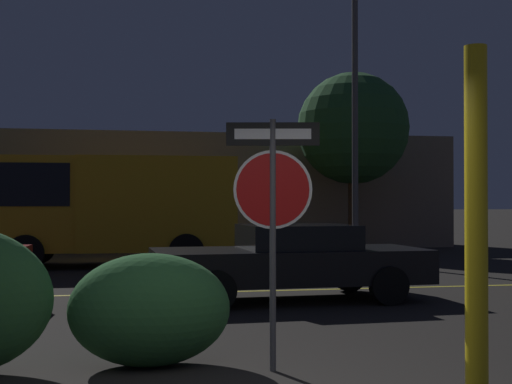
{
  "coord_description": "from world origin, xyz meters",
  "views": [
    {
      "loc": [
        -0.83,
        -4.79,
        1.6
      ],
      "look_at": [
        0.74,
        3.5,
        1.71
      ],
      "focal_mm": 50.0,
      "sensor_mm": 36.0,
      "label": 1
    }
  ],
  "objects_px": {
    "passing_car_2": "(291,261)",
    "delivery_truck": "(101,203)",
    "tree_1": "(353,129)",
    "street_lamp": "(355,85)",
    "yellow_pole_right": "(476,237)",
    "stop_sign": "(273,192)",
    "hedge_bush_2": "(150,310)"
  },
  "relations": [
    {
      "from": "passing_car_2",
      "to": "delivery_truck",
      "type": "relative_size",
      "value": 0.74
    },
    {
      "from": "passing_car_2",
      "to": "tree_1",
      "type": "relative_size",
      "value": 0.8
    },
    {
      "from": "street_lamp",
      "to": "tree_1",
      "type": "height_order",
      "value": "street_lamp"
    },
    {
      "from": "yellow_pole_right",
      "to": "street_lamp",
      "type": "distance_m",
      "value": 14.08
    },
    {
      "from": "stop_sign",
      "to": "street_lamp",
      "type": "relative_size",
      "value": 0.32
    },
    {
      "from": "passing_car_2",
      "to": "hedge_bush_2",
      "type": "bearing_deg",
      "value": 147.81
    },
    {
      "from": "stop_sign",
      "to": "delivery_truck",
      "type": "xyz_separation_m",
      "value": [
        -1.9,
        11.3,
        -0.12
      ]
    },
    {
      "from": "delivery_truck",
      "to": "street_lamp",
      "type": "xyz_separation_m",
      "value": [
        6.51,
        -0.04,
        3.08
      ]
    },
    {
      "from": "street_lamp",
      "to": "yellow_pole_right",
      "type": "bearing_deg",
      "value": -105.11
    },
    {
      "from": "hedge_bush_2",
      "to": "tree_1",
      "type": "xyz_separation_m",
      "value": [
        6.92,
        14.53,
        3.35
      ]
    },
    {
      "from": "delivery_truck",
      "to": "tree_1",
      "type": "bearing_deg",
      "value": -63.1
    },
    {
      "from": "stop_sign",
      "to": "yellow_pole_right",
      "type": "xyz_separation_m",
      "value": [
        1.04,
        -1.95,
        -0.34
      ]
    },
    {
      "from": "hedge_bush_2",
      "to": "passing_car_2",
      "type": "relative_size",
      "value": 0.35
    },
    {
      "from": "hedge_bush_2",
      "to": "street_lamp",
      "type": "relative_size",
      "value": 0.21
    },
    {
      "from": "yellow_pole_right",
      "to": "tree_1",
      "type": "xyz_separation_m",
      "value": [
        4.74,
        16.88,
        2.55
      ]
    },
    {
      "from": "hedge_bush_2",
      "to": "delivery_truck",
      "type": "relative_size",
      "value": 0.25
    },
    {
      "from": "street_lamp",
      "to": "tree_1",
      "type": "bearing_deg",
      "value": 72.26
    },
    {
      "from": "stop_sign",
      "to": "hedge_bush_2",
      "type": "xyz_separation_m",
      "value": [
        -1.13,
        0.4,
        -1.14
      ]
    },
    {
      "from": "stop_sign",
      "to": "hedge_bush_2",
      "type": "bearing_deg",
      "value": 172.27
    },
    {
      "from": "passing_car_2",
      "to": "street_lamp",
      "type": "xyz_separation_m",
      "value": [
        3.33,
        6.63,
        4.01
      ]
    },
    {
      "from": "stop_sign",
      "to": "delivery_truck",
      "type": "height_order",
      "value": "delivery_truck"
    },
    {
      "from": "street_lamp",
      "to": "delivery_truck",
      "type": "bearing_deg",
      "value": 179.63
    },
    {
      "from": "tree_1",
      "to": "yellow_pole_right",
      "type": "bearing_deg",
      "value": -105.69
    },
    {
      "from": "passing_car_2",
      "to": "delivery_truck",
      "type": "bearing_deg",
      "value": 22.99
    },
    {
      "from": "tree_1",
      "to": "hedge_bush_2",
      "type": "bearing_deg",
      "value": -115.47
    },
    {
      "from": "tree_1",
      "to": "stop_sign",
      "type": "bearing_deg",
      "value": -111.19
    },
    {
      "from": "stop_sign",
      "to": "tree_1",
      "type": "xyz_separation_m",
      "value": [
        5.79,
        14.93,
        2.21
      ]
    },
    {
      "from": "yellow_pole_right",
      "to": "passing_car_2",
      "type": "xyz_separation_m",
      "value": [
        0.24,
        6.59,
        -0.71
      ]
    },
    {
      "from": "hedge_bush_2",
      "to": "delivery_truck",
      "type": "height_order",
      "value": "delivery_truck"
    },
    {
      "from": "stop_sign",
      "to": "yellow_pole_right",
      "type": "distance_m",
      "value": 2.24
    },
    {
      "from": "delivery_truck",
      "to": "street_lamp",
      "type": "distance_m",
      "value": 7.2
    },
    {
      "from": "tree_1",
      "to": "street_lamp",
      "type": "bearing_deg",
      "value": -107.74
    }
  ]
}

